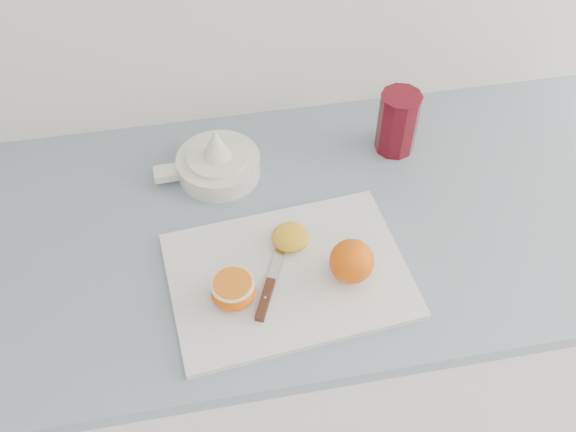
{
  "coord_description": "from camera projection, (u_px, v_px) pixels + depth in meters",
  "views": [
    {
      "loc": [
        0.01,
        0.96,
        1.76
      ],
      "look_at": [
        0.14,
        1.65,
        0.96
      ],
      "focal_mm": 40.0,
      "sensor_mm": 36.0,
      "label": 1
    }
  ],
  "objects": [
    {
      "name": "counter",
      "position": [
        296.0,
        341.0,
        1.49
      ],
      "size": [
        2.3,
        0.64,
        0.89
      ],
      "color": "white",
      "rests_on": "ground"
    },
    {
      "name": "cutting_board",
      "position": [
        288.0,
        275.0,
        1.06
      ],
      "size": [
        0.41,
        0.31,
        0.01
      ],
      "primitive_type": "cube",
      "rotation": [
        0.0,
        0.0,
        0.09
      ],
      "color": "silver",
      "rests_on": "counter"
    },
    {
      "name": "whole_orange",
      "position": [
        352.0,
        261.0,
        1.03
      ],
      "size": [
        0.07,
        0.07,
        0.07
      ],
      "color": "#ED5A09",
      "rests_on": "cutting_board"
    },
    {
      "name": "half_orange",
      "position": [
        233.0,
        290.0,
        1.01
      ],
      "size": [
        0.07,
        0.07,
        0.04
      ],
      "color": "#ED5A09",
      "rests_on": "cutting_board"
    },
    {
      "name": "squeezed_shell",
      "position": [
        291.0,
        237.0,
        1.09
      ],
      "size": [
        0.06,
        0.06,
        0.03
      ],
      "color": "gold",
      "rests_on": "cutting_board"
    },
    {
      "name": "paring_knife",
      "position": [
        268.0,
        291.0,
        1.03
      ],
      "size": [
        0.09,
        0.17,
        0.01
      ],
      "color": "#4B2416",
      "rests_on": "cutting_board"
    },
    {
      "name": "citrus_juicer",
      "position": [
        217.0,
        162.0,
        1.2
      ],
      "size": [
        0.2,
        0.16,
        0.11
      ],
      "color": "white",
      "rests_on": "counter"
    },
    {
      "name": "red_tumbler",
      "position": [
        397.0,
        124.0,
        1.23
      ],
      "size": [
        0.08,
        0.08,
        0.13
      ],
      "color": "#5D0A14",
      "rests_on": "counter"
    }
  ]
}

